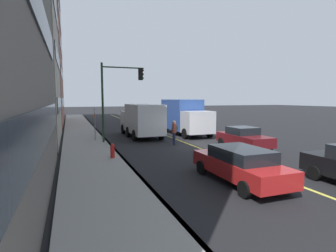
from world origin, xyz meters
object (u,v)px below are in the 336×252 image
object	(u,v)px
fire_hydrant	(112,152)
pedestrian_with_backpack	(174,131)
car_red	(239,164)
truck_blue	(184,116)
car_maroon	(244,138)
truck_white	(142,119)
traffic_light_mast	(118,90)
street_sign_post	(95,122)

from	to	relation	value
fire_hydrant	pedestrian_with_backpack	bearing A→B (deg)	-55.43
car_red	truck_blue	xyz separation A→B (m)	(14.16, -3.86, 0.98)
car_maroon	fire_hydrant	size ratio (longest dim) A/B	4.51
car_maroon	truck_white	bearing A→B (deg)	33.27
car_red	truck_blue	world-z (taller)	truck_blue
pedestrian_with_backpack	traffic_light_mast	bearing A→B (deg)	60.31
car_red	fire_hydrant	xyz separation A→B (m)	(5.66, 4.25, -0.29)
pedestrian_with_backpack	traffic_light_mast	world-z (taller)	traffic_light_mast
truck_blue	street_sign_post	distance (m)	8.60
pedestrian_with_backpack	street_sign_post	world-z (taller)	street_sign_post
car_red	truck_blue	size ratio (longest dim) A/B	0.69
traffic_light_mast	street_sign_post	bearing A→B (deg)	55.67
car_red	truck_white	bearing A→B (deg)	1.60
car_red	street_sign_post	distance (m)	13.24
fire_hydrant	car_red	bearing A→B (deg)	-143.11
car_maroon	truck_blue	bearing A→B (deg)	6.04
traffic_light_mast	street_sign_post	distance (m)	3.22
fire_hydrant	car_maroon	bearing A→B (deg)	-86.97
street_sign_post	traffic_light_mast	bearing A→B (deg)	-124.33
traffic_light_mast	pedestrian_with_backpack	bearing A→B (deg)	-119.69
truck_blue	fire_hydrant	world-z (taller)	truck_blue
truck_white	truck_blue	world-z (taller)	truck_blue
street_sign_post	fire_hydrant	world-z (taller)	street_sign_post
traffic_light_mast	street_sign_post	xyz separation A→B (m)	(1.14, 1.67, -2.51)
truck_blue	pedestrian_with_backpack	bearing A→B (deg)	148.73
truck_blue	traffic_light_mast	bearing A→B (deg)	113.16
pedestrian_with_backpack	fire_hydrant	world-z (taller)	pedestrian_with_backpack
truck_blue	traffic_light_mast	size ratio (longest dim) A/B	1.15
street_sign_post	car_maroon	bearing A→B (deg)	-124.11
car_maroon	car_red	bearing A→B (deg)	142.46
car_red	truck_blue	bearing A→B (deg)	-15.26
car_maroon	truck_blue	xyz separation A→B (m)	(8.02, 0.85, 1.00)
truck_blue	fire_hydrant	xyz separation A→B (m)	(-8.50, 8.11, -1.27)
car_maroon	street_sign_post	world-z (taller)	street_sign_post
truck_white	traffic_light_mast	xyz separation A→B (m)	(-2.64, 2.50, 2.51)
truck_white	street_sign_post	bearing A→B (deg)	109.81
street_sign_post	pedestrian_with_backpack	bearing A→B (deg)	-121.18
car_maroon	fire_hydrant	distance (m)	8.98
street_sign_post	car_red	bearing A→B (deg)	-159.85
truck_blue	street_sign_post	size ratio (longest dim) A/B	2.63
car_red	car_maroon	xyz separation A→B (m)	(6.13, -4.71, -0.02)
car_maroon	street_sign_post	bearing A→B (deg)	55.89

